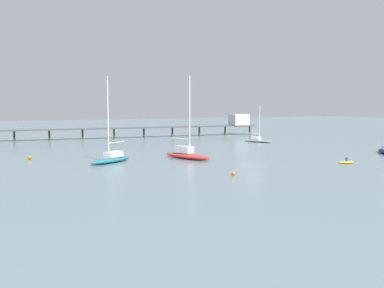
% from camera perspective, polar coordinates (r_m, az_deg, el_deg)
% --- Properties ---
extents(ground_plane, '(400.00, 400.00, 0.00)m').
position_cam_1_polar(ground_plane, '(68.41, 7.75, -2.68)').
color(ground_plane, slate).
extents(pier, '(76.76, 9.17, 6.14)m').
position_cam_1_polar(pier, '(127.05, -0.95, 2.58)').
color(pier, '#4C4C51').
rests_on(pier, ground_plane).
extents(sailboat_teal, '(8.55, 6.61, 13.56)m').
position_cam_1_polar(sailboat_teal, '(71.61, -10.30, -1.71)').
color(sailboat_teal, '#1E727A').
rests_on(sailboat_teal, ground_plane).
extents(sailboat_gray, '(5.39, 7.35, 8.84)m').
position_cam_1_polar(sailboat_gray, '(108.81, 8.40, 0.53)').
color(sailboat_gray, gray).
rests_on(sailboat_gray, ground_plane).
extents(sailboat_red, '(5.62, 10.11, 13.91)m').
position_cam_1_polar(sailboat_red, '(75.17, -0.65, -1.23)').
color(sailboat_red, red).
rests_on(sailboat_red, ground_plane).
extents(dinghy_yellow, '(2.89, 1.39, 1.14)m').
position_cam_1_polar(dinghy_yellow, '(73.72, 19.17, -2.19)').
color(dinghy_yellow, yellow).
rests_on(dinghy_yellow, ground_plane).
extents(mooring_buoy_near, '(0.64, 0.64, 0.64)m').
position_cam_1_polar(mooring_buoy_near, '(79.24, -20.05, -1.64)').
color(mooring_buoy_near, orange).
rests_on(mooring_buoy_near, ground_plane).
extents(mooring_buoy_outer, '(0.55, 0.55, 0.55)m').
position_cam_1_polar(mooring_buoy_outer, '(58.28, 5.33, -3.75)').
color(mooring_buoy_outer, orange).
rests_on(mooring_buoy_outer, ground_plane).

